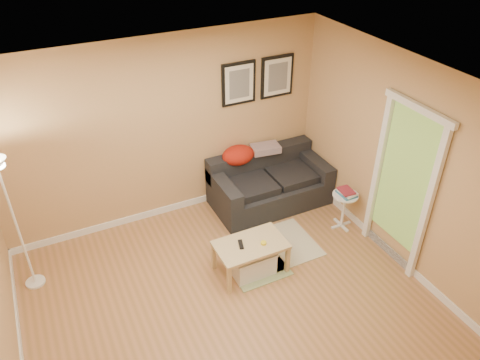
{
  "coord_description": "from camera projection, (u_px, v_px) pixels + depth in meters",
  "views": [
    {
      "loc": [
        -1.54,
        -3.43,
        4.19
      ],
      "look_at": [
        0.55,
        0.85,
        1.05
      ],
      "focal_mm": 34.98,
      "sensor_mm": 36.0,
      "label": 1
    }
  ],
  "objects": [
    {
      "name": "wall_right",
      "position": [
        399.0,
        163.0,
        5.56
      ],
      "size": [
        0.0,
        4.0,
        4.0
      ],
      "primitive_type": "plane",
      "rotation": [
        1.57,
        0.0,
        -1.57
      ],
      "color": "tan",
      "rests_on": "ground"
    },
    {
      "name": "doorway",
      "position": [
        401.0,
        190.0,
        5.58
      ],
      "size": [
        0.12,
        1.01,
        2.13
      ],
      "primitive_type": null,
      "color": "white",
      "rests_on": "ground"
    },
    {
      "name": "floor_lamp",
      "position": [
        18.0,
        230.0,
        5.25
      ],
      "size": [
        0.23,
        0.23,
        1.77
      ],
      "primitive_type": null,
      "color": "white",
      "rests_on": "ground"
    },
    {
      "name": "wall_back",
      "position": [
        165.0,
        132.0,
        6.23
      ],
      "size": [
        4.5,
        0.0,
        4.5
      ],
      "primitive_type": "plane",
      "rotation": [
        1.57,
        0.0,
        0.0
      ],
      "color": "tan",
      "rests_on": "ground"
    },
    {
      "name": "framed_print_right",
      "position": [
        277.0,
        76.0,
        6.55
      ],
      "size": [
        0.5,
        0.04,
        0.6
      ],
      "primitive_type": null,
      "color": "black",
      "rests_on": "wall_back"
    },
    {
      "name": "green_runner",
      "position": [
        260.0,
        270.0,
        5.88
      ],
      "size": [
        0.7,
        0.5,
        0.01
      ],
      "primitive_type": "cube",
      "color": "#668C4C",
      "rests_on": "ground"
    },
    {
      "name": "framed_print_left",
      "position": [
        239.0,
        83.0,
        6.33
      ],
      "size": [
        0.5,
        0.04,
        0.6
      ],
      "primitive_type": null,
      "color": "black",
      "rests_on": "wall_back"
    },
    {
      "name": "coffee_table",
      "position": [
        250.0,
        257.0,
        5.78
      ],
      "size": [
        0.9,
        0.6,
        0.43
      ],
      "primitive_type": null,
      "rotation": [
        0.0,
        0.0,
        -0.09
      ],
      "color": "tan",
      "rests_on": "ground"
    },
    {
      "name": "baseboard_back",
      "position": [
        173.0,
        207.0,
        6.91
      ],
      "size": [
        4.5,
        0.02,
        0.1
      ],
      "primitive_type": "cube",
      "color": "white",
      "rests_on": "ground"
    },
    {
      "name": "baseboard_right",
      "position": [
        381.0,
        243.0,
        6.24
      ],
      "size": [
        0.02,
        4.0,
        0.1
      ],
      "primitive_type": "cube",
      "color": "white",
      "rests_on": "ground"
    },
    {
      "name": "area_rug",
      "position": [
        270.0,
        249.0,
        6.21
      ],
      "size": [
        1.25,
        0.85,
        0.01
      ],
      "primitive_type": "cube",
      "color": "beige",
      "rests_on": "ground"
    },
    {
      "name": "book_stack",
      "position": [
        347.0,
        192.0,
        6.31
      ],
      "size": [
        0.25,
        0.29,
        0.08
      ],
      "primitive_type": null,
      "rotation": [
        0.0,
        0.0,
        -0.25
      ],
      "color": "teal",
      "rests_on": "side_table"
    },
    {
      "name": "floor",
      "position": [
        230.0,
        302.0,
        5.45
      ],
      "size": [
        4.5,
        4.5,
        0.0
      ],
      "primitive_type": "plane",
      "color": "#AA7349",
      "rests_on": "ground"
    },
    {
      "name": "storage_bin",
      "position": [
        252.0,
        262.0,
        5.78
      ],
      "size": [
        0.53,
        0.39,
        0.33
      ],
      "primitive_type": null,
      "color": "white",
      "rests_on": "ground"
    },
    {
      "name": "ceiling",
      "position": [
        226.0,
        94.0,
        4.02
      ],
      "size": [
        4.5,
        4.5,
        0.0
      ],
      "primitive_type": "plane",
      "rotation": [
        3.14,
        0.0,
        0.0
      ],
      "color": "white",
      "rests_on": "wall_back"
    },
    {
      "name": "remote_control",
      "position": [
        241.0,
        244.0,
        5.64
      ],
      "size": [
        0.09,
        0.17,
        0.02
      ],
      "primitive_type": "cube",
      "rotation": [
        0.0,
        0.0,
        -0.29
      ],
      "color": "black",
      "rests_on": "coffee_table"
    },
    {
      "name": "tape_roll",
      "position": [
        264.0,
        243.0,
        5.65
      ],
      "size": [
        0.07,
        0.07,
        0.03
      ],
      "primitive_type": "cylinder",
      "color": "yellow",
      "rests_on": "coffee_table"
    },
    {
      "name": "side_table",
      "position": [
        343.0,
        210.0,
        6.48
      ],
      "size": [
        0.35,
        0.35,
        0.54
      ],
      "primitive_type": null,
      "color": "white",
      "rests_on": "ground"
    },
    {
      "name": "red_throw",
      "position": [
        238.0,
        155.0,
        6.76
      ],
      "size": [
        0.48,
        0.36,
        0.28
      ],
      "primitive_type": null,
      "color": "#B62810",
      "rests_on": "sofa"
    },
    {
      "name": "plaid_throw",
      "position": [
        265.0,
        148.0,
        6.91
      ],
      "size": [
        0.45,
        0.32,
        0.1
      ],
      "primitive_type": null,
      "rotation": [
        0.0,
        0.0,
        -0.14
      ],
      "color": "tan",
      "rests_on": "sofa"
    },
    {
      "name": "sofa",
      "position": [
        270.0,
        182.0,
        6.9
      ],
      "size": [
        1.7,
        0.9,
        0.75
      ],
      "primitive_type": null,
      "color": "black",
      "rests_on": "ground"
    }
  ]
}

